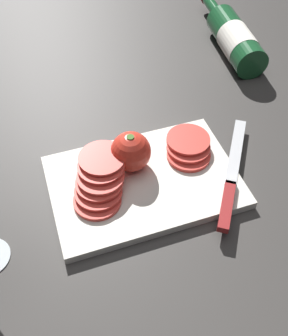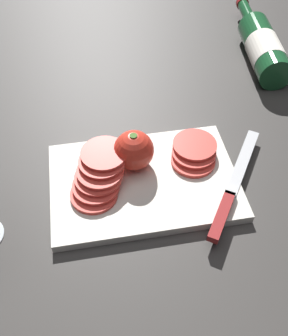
{
  "view_description": "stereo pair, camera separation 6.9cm",
  "coord_description": "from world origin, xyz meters",
  "px_view_note": "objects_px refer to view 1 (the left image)",
  "views": [
    {
      "loc": [
        -0.1,
        -0.43,
        0.57
      ],
      "look_at": [
        0.05,
        -0.01,
        0.05
      ],
      "focal_mm": 42.0,
      "sensor_mm": 36.0,
      "label": 1
    },
    {
      "loc": [
        -0.03,
        -0.45,
        0.57
      ],
      "look_at": [
        0.05,
        -0.01,
        0.05
      ],
      "focal_mm": 42.0,
      "sensor_mm": 36.0,
      "label": 2
    }
  ],
  "objects_px": {
    "wine_bottle": "(234,38)",
    "tomato_slice_stack_near": "(188,147)",
    "whole_tomato": "(131,152)",
    "knife": "(229,191)",
    "tomato_slice_stack_far": "(100,179)"
  },
  "relations": [
    {
      "from": "whole_tomato",
      "to": "knife",
      "type": "relative_size",
      "value": 0.31
    },
    {
      "from": "wine_bottle",
      "to": "whole_tomato",
      "type": "distance_m",
      "value": 0.47
    },
    {
      "from": "whole_tomato",
      "to": "tomato_slice_stack_far",
      "type": "bearing_deg",
      "value": -153.93
    },
    {
      "from": "wine_bottle",
      "to": "knife",
      "type": "bearing_deg",
      "value": -117.91
    },
    {
      "from": "tomato_slice_stack_near",
      "to": "knife",
      "type": "bearing_deg",
      "value": -76.18
    },
    {
      "from": "wine_bottle",
      "to": "tomato_slice_stack_near",
      "type": "relative_size",
      "value": 3.26
    },
    {
      "from": "whole_tomato",
      "to": "tomato_slice_stack_near",
      "type": "distance_m",
      "value": 0.12
    },
    {
      "from": "whole_tomato",
      "to": "knife",
      "type": "height_order",
      "value": "whole_tomato"
    },
    {
      "from": "wine_bottle",
      "to": "whole_tomato",
      "type": "xyz_separation_m",
      "value": [
        -0.36,
        -0.3,
        0.02
      ]
    },
    {
      "from": "whole_tomato",
      "to": "tomato_slice_stack_far",
      "type": "xyz_separation_m",
      "value": [
        -0.07,
        -0.03,
        -0.01
      ]
    },
    {
      "from": "whole_tomato",
      "to": "knife",
      "type": "distance_m",
      "value": 0.19
    },
    {
      "from": "tomato_slice_stack_far",
      "to": "knife",
      "type": "bearing_deg",
      "value": -22.13
    },
    {
      "from": "tomato_slice_stack_near",
      "to": "wine_bottle",
      "type": "bearing_deg",
      "value": 50.44
    },
    {
      "from": "wine_bottle",
      "to": "whole_tomato",
      "type": "height_order",
      "value": "whole_tomato"
    },
    {
      "from": "wine_bottle",
      "to": "knife",
      "type": "xyz_separation_m",
      "value": [
        -0.22,
        -0.42,
        -0.02
      ]
    }
  ]
}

